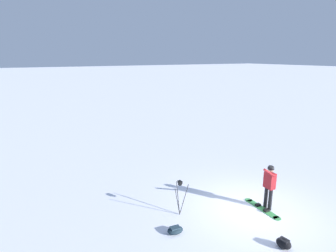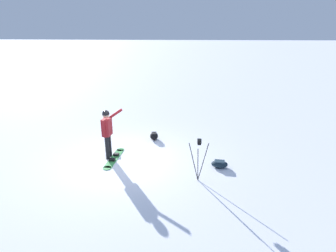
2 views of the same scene
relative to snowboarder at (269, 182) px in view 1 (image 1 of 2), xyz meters
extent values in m
plane|color=white|center=(-0.58, 0.18, -1.10)|extent=(300.00, 300.00, 0.00)
cylinder|color=black|center=(0.00, -0.11, -0.67)|extent=(0.14, 0.14, 0.87)
cylinder|color=black|center=(0.02, 0.11, -0.67)|extent=(0.14, 0.14, 0.87)
cube|color=maroon|center=(0.01, 0.00, 0.07)|extent=(0.28, 0.41, 0.61)
sphere|color=tan|center=(0.01, 0.00, 0.53)|extent=(0.23, 0.23, 0.23)
sphere|color=black|center=(0.01, 0.00, 0.56)|extent=(0.25, 0.25, 0.25)
cylinder|color=maroon|center=(-0.26, -0.17, 0.50)|extent=(0.56, 0.12, 0.43)
cylinder|color=maroon|center=(0.04, 0.20, 0.07)|extent=(0.09, 0.09, 0.61)
cube|color=#3F994C|center=(-0.20, 0.07, -1.09)|extent=(0.35, 1.50, 0.02)
cylinder|color=#3F994C|center=(-0.23, -0.68, -1.09)|extent=(0.28, 0.28, 0.02)
cylinder|color=#3F994C|center=(-0.16, 0.81, -1.09)|extent=(0.28, 0.28, 0.02)
cube|color=black|center=(-0.21, -0.15, -1.04)|extent=(0.21, 0.15, 0.08)
cube|color=black|center=(-0.19, 0.29, -1.04)|extent=(0.21, 0.15, 0.08)
ellipsoid|color=black|center=(-1.38, -1.86, -0.95)|extent=(0.40, 0.52, 0.31)
cube|color=black|center=(-1.38, -1.86, -0.84)|extent=(0.24, 0.31, 0.08)
cylinder|color=#262628|center=(-3.14, 1.46, -0.51)|extent=(0.07, 0.34, 1.19)
cylinder|color=#262628|center=(-3.31, 1.24, -0.51)|extent=(0.32, 0.17, 1.19)
cylinder|color=#262628|center=(-3.02, 1.25, -0.51)|extent=(0.33, 0.14, 1.19)
cube|color=black|center=(-3.17, 1.30, 0.12)|extent=(0.10, 0.10, 0.06)
cube|color=black|center=(-3.17, 1.30, 0.20)|extent=(0.12, 0.16, 0.10)
ellipsoid|color=#192833|center=(-3.90, 0.40, -0.99)|extent=(0.58, 0.43, 0.23)
cube|color=#263A47|center=(-3.90, 0.40, -0.91)|extent=(0.35, 0.26, 0.08)
camera|label=1|loc=(-8.16, -6.65, 4.65)|focal=30.18mm
camera|label=2|loc=(-2.89, 8.59, 3.20)|focal=28.73mm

